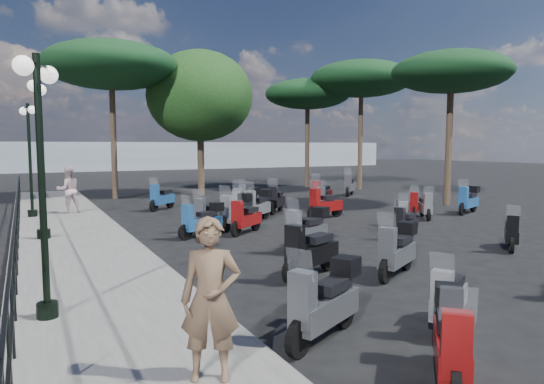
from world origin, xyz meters
name	(u,v)px	position (x,y,z in m)	size (l,w,h in m)	color
ground	(335,241)	(0.00, 0.00, 0.00)	(120.00, 120.00, 0.00)	black
sidewalk	(73,241)	(-6.50, 3.00, 0.07)	(3.00, 30.00, 0.15)	#5F5D5B
railing	(17,215)	(-7.80, 2.80, 0.90)	(0.04, 26.04, 1.10)	black
lamp_post_0	(41,170)	(-7.39, -3.41, 2.30)	(0.60, 1.04, 3.76)	black
lamp_post_1	(40,148)	(-7.20, 3.27, 2.58)	(0.49, 1.24, 4.26)	black
lamp_post_2	(30,153)	(-7.39, 7.91, 2.40)	(0.53, 1.13, 3.94)	black
woman	(211,299)	(-5.91, -6.25, 1.02)	(0.64, 0.42, 1.75)	brown
pedestrian_far	(68,190)	(-6.16, 8.31, 1.01)	(0.84, 0.66, 1.73)	#C2A6A9
scooter_0	(451,343)	(-3.52, -7.33, 0.49)	(1.23, 1.29, 1.29)	black
scooter_1	(324,304)	(-4.08, -5.66, 0.52)	(1.60, 0.99, 1.38)	black
scooter_2	(307,230)	(-1.30, -0.66, 0.52)	(1.62, 0.92, 1.37)	black
scooter_3	(202,221)	(-3.10, 2.21, 0.48)	(1.54, 0.78, 1.28)	black
scooter_4	(235,212)	(-1.67, 3.11, 0.54)	(1.50, 1.26, 1.43)	black
scooter_5	(162,198)	(-2.61, 8.64, 0.48)	(1.33, 1.28, 1.39)	black
scooter_6	(448,300)	(-2.24, -6.10, 0.42)	(1.35, 0.90, 1.21)	black
scooter_7	(310,253)	(-2.58, -2.86, 0.50)	(1.70, 0.93, 1.44)	black
scooter_8	(397,251)	(-0.97, -3.58, 0.52)	(1.57, 1.02, 1.37)	black
scooter_9	(246,219)	(-1.76, 2.12, 0.46)	(1.41, 1.09, 1.33)	black
scooter_10	(206,216)	(-2.62, 3.18, 0.47)	(1.22, 1.32, 1.34)	black
scooter_11	(246,203)	(-0.40, 5.10, 0.54)	(1.55, 1.20, 1.43)	black
scooter_14	(401,215)	(3.03, 0.71, 0.45)	(1.03, 1.27, 1.19)	black
scooter_15	(325,205)	(2.04, 3.62, 0.50)	(1.77, 0.73, 1.43)	black
scooter_16	(276,201)	(1.15, 5.69, 0.49)	(1.25, 1.38, 1.40)	black
scooter_17	(243,196)	(1.07, 8.77, 0.41)	(0.79, 1.38, 1.18)	black
scooter_19	(512,233)	(3.37, -2.96, 0.41)	(1.23, 1.01, 1.19)	black
scooter_20	(405,224)	(2.04, -0.55, 0.41)	(1.37, 0.80, 1.18)	black
scooter_21	(414,205)	(5.39, 2.62, 0.41)	(1.11, 1.14, 1.19)	black
scooter_22	(321,194)	(4.02, 6.88, 0.50)	(1.60, 1.10, 1.45)	black
scooter_23	(323,200)	(3.14, 5.40, 0.45)	(1.15, 1.27, 1.29)	black
scooter_27	(425,207)	(5.25, 1.90, 0.43)	(0.96, 1.35, 1.24)	black
scooter_28	(468,200)	(7.71, 2.13, 0.52)	(1.65, 0.89, 1.38)	black
scooter_29	(350,186)	(7.66, 9.76, 0.51)	(1.41, 1.37, 1.47)	black
scooter_30	(258,206)	(-0.41, 4.12, 0.54)	(1.50, 1.26, 1.43)	black
broadleaf_tree	(200,96)	(0.91, 13.96, 5.25)	(5.64, 5.64, 7.66)	#38281E
pine_0	(308,94)	(8.47, 15.39, 5.83)	(5.37, 5.37, 6.79)	#38281E
pine_1	(361,79)	(10.35, 12.41, 6.52)	(6.05, 6.05, 7.61)	#38281E
pine_2	(111,66)	(-3.60, 13.88, 6.48)	(6.51, 6.51, 7.64)	#38281E
pine_3	(451,73)	(9.10, 4.49, 5.79)	(5.13, 5.13, 6.72)	#38281E
distant_hills	(101,156)	(0.00, 45.00, 1.50)	(70.00, 8.00, 3.00)	gray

